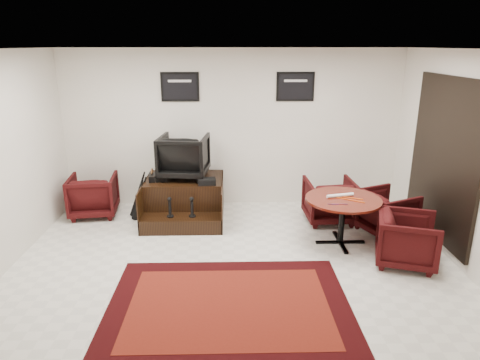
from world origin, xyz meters
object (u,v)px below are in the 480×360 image
(armchair_side, at_px, (93,193))
(meeting_table, at_px, (343,204))
(table_chair_window, at_px, (386,210))
(shine_podium, at_px, (185,200))
(table_chair_back, at_px, (329,198))
(shine_chair, at_px, (184,154))
(table_chair_corner, at_px, (407,237))

(armchair_side, distance_m, meeting_table, 4.20)
(armchair_side, xyz_separation_m, meeting_table, (4.01, -1.23, 0.23))
(armchair_side, xyz_separation_m, table_chair_window, (4.81, -0.85, -0.02))
(shine_podium, distance_m, meeting_table, 2.68)
(shine_podium, relative_size, table_chair_back, 1.69)
(shine_chair, height_order, armchair_side, shine_chair)
(shine_chair, xyz_separation_m, table_chair_back, (2.43, -0.37, -0.68))
(table_chair_back, distance_m, table_chair_corner, 1.66)
(armchair_side, height_order, meeting_table, armchair_side)
(table_chair_window, bearing_deg, table_chair_back, 34.95)
(shine_chair, height_order, table_chair_back, shine_chair)
(meeting_table, xyz_separation_m, table_chair_window, (0.80, 0.37, -0.25))
(armchair_side, relative_size, table_chair_corner, 1.02)
(shine_podium, relative_size, table_chair_window, 1.78)
(shine_podium, bearing_deg, table_chair_window, -12.59)
(shine_podium, bearing_deg, table_chair_corner, -28.83)
(armchair_side, height_order, table_chair_back, table_chair_back)
(shine_chair, relative_size, meeting_table, 0.74)
(shine_chair, distance_m, meeting_table, 2.76)
(armchair_side, xyz_separation_m, table_chair_back, (4.02, -0.37, 0.01))
(shine_podium, xyz_separation_m, shine_chair, (-0.00, 0.14, 0.77))
(shine_podium, bearing_deg, table_chair_back, -5.47)
(shine_chair, distance_m, table_chair_window, 3.41)
(shine_podium, distance_m, armchair_side, 1.60)
(meeting_table, relative_size, table_chair_back, 1.37)
(shine_podium, xyz_separation_m, meeting_table, (2.43, -1.09, 0.32))
(armchair_side, bearing_deg, shine_chair, 173.61)
(shine_chair, xyz_separation_m, armchair_side, (-1.59, -0.01, -0.69))
(meeting_table, height_order, table_chair_window, table_chair_window)
(shine_podium, height_order, table_chair_corner, table_chair_corner)
(table_chair_back, bearing_deg, shine_chair, -10.92)
(table_chair_back, height_order, table_chair_corner, table_chair_back)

